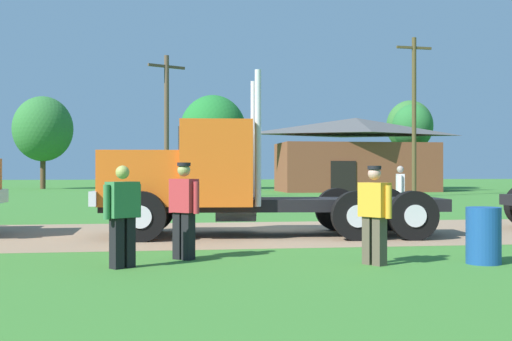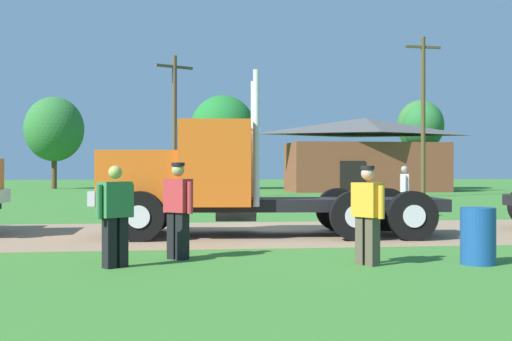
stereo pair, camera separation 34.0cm
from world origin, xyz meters
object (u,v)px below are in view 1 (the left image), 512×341
at_px(steel_barrel, 483,236).
at_px(shed_building, 356,156).
at_px(truck_foreground_white, 219,182).
at_px(utility_pole_far, 414,113).
at_px(visitor_by_barrel, 374,211).
at_px(visitor_standing_near, 122,212).
at_px(visitor_walking_mid, 184,207).
at_px(visitor_far_side, 400,189).
at_px(utility_pole_near, 167,122).

distance_m(steel_barrel, shed_building, 38.22).
distance_m(truck_foreground_white, utility_pole_far, 26.19).
bearing_deg(visitor_by_barrel, shed_building, 73.47).
bearing_deg(steel_barrel, visitor_standing_near, 176.21).
distance_m(shed_building, utility_pole_far, 10.03).
bearing_deg(visitor_walking_mid, visitor_by_barrel, -20.10).
distance_m(visitor_standing_near, shed_building, 39.62).
xyz_separation_m(truck_foreground_white, visitor_standing_near, (-1.93, -4.85, -0.39)).
relative_size(visitor_by_barrel, steel_barrel, 1.73).
distance_m(truck_foreground_white, visitor_far_side, 8.37).
bearing_deg(utility_pole_far, visitor_walking_mid, -119.16).
relative_size(visitor_walking_mid, utility_pole_far, 0.18).
distance_m(visitor_by_barrel, steel_barrel, 1.84).
bearing_deg(visitor_by_barrel, steel_barrel, -4.30).
relative_size(truck_foreground_white, visitor_walking_mid, 4.93).
distance_m(visitor_walking_mid, utility_pole_near, 25.07).
distance_m(visitor_by_barrel, utility_pole_far, 29.81).
distance_m(visitor_standing_near, utility_pole_far, 31.35).
bearing_deg(steel_barrel, visitor_walking_mid, 165.58).
bearing_deg(truck_foreground_white, utility_pole_far, 58.37).
height_order(visitor_far_side, utility_pole_far, utility_pole_far).
height_order(visitor_walking_mid, utility_pole_far, utility_pole_far).
height_order(visitor_by_barrel, shed_building, shed_building).
xyz_separation_m(visitor_standing_near, shed_building, (14.93, 36.66, 1.75)).
distance_m(steel_barrel, utility_pole_near, 26.78).
relative_size(truck_foreground_white, utility_pole_near, 1.05).
bearing_deg(utility_pole_far, shed_building, 93.50).
height_order(steel_barrel, shed_building, shed_building).
relative_size(truck_foreground_white, steel_barrel, 8.85).
bearing_deg(shed_building, visitor_walking_mid, -111.29).
bearing_deg(visitor_standing_near, visitor_by_barrel, -3.55).
height_order(steel_barrel, utility_pole_near, utility_pole_near).
xyz_separation_m(visitor_far_side, utility_pole_near, (-7.36, 15.50, 3.23)).
bearing_deg(utility_pole_near, visitor_standing_near, -92.22).
relative_size(shed_building, utility_pole_near, 1.53).
relative_size(steel_barrel, utility_pole_near, 0.12).
relative_size(visitor_by_barrel, utility_pole_near, 0.20).
bearing_deg(steel_barrel, visitor_by_barrel, 175.70).
bearing_deg(truck_foreground_white, visitor_far_side, 39.80).
bearing_deg(truck_foreground_white, visitor_walking_mid, -103.40).
xyz_separation_m(truck_foreground_white, shed_building, (13.00, 31.81, 1.36)).
bearing_deg(truck_foreground_white, visitor_standing_near, -111.73).
relative_size(visitor_walking_mid, visitor_far_side, 0.99).
bearing_deg(steel_barrel, utility_pole_near, 100.37).
bearing_deg(visitor_standing_near, shed_building, 67.84).
height_order(visitor_standing_near, utility_pole_far, utility_pole_far).
bearing_deg(shed_building, visitor_by_barrel, -106.53).
distance_m(visitor_by_barrel, visitor_far_side, 11.34).
distance_m(visitor_standing_near, utility_pole_near, 25.94).
distance_m(visitor_far_side, steel_barrel, 10.91).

